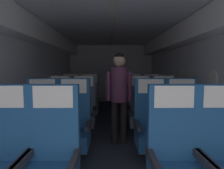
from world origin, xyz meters
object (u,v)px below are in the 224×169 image
object	(u,v)px
seat_a_right_window	(176,161)
seat_d_left_window	(70,101)
seat_c_left_window	(60,111)
seat_b_left_aisle	(73,127)
seat_c_left_aisle	(84,111)
seat_a_left_window	(1,161)
seat_b_left_window	(42,127)
seat_b_right_aisle	(183,126)
seat_d_left_aisle	(89,102)
seat_d_right_window	(133,101)
seat_c_right_aisle	(164,111)
seat_b_right_window	(151,127)
seat_a_left_aisle	(52,161)
flight_attendant	(119,89)
seat_d_right_aisle	(152,101)
seat_c_right_window	(140,110)

from	to	relation	value
seat_a_right_window	seat_d_left_window	bearing A→B (deg)	117.88
seat_c_left_window	seat_b_left_aisle	bearing A→B (deg)	-65.19
seat_c_left_window	seat_c_left_aisle	distance (m)	0.46
seat_a_left_window	seat_b_left_window	distance (m)	0.95
seat_b_left_aisle	seat_b_right_aisle	xyz separation A→B (m)	(1.54, -0.00, 0.00)
seat_d_left_aisle	seat_d_right_window	xyz separation A→B (m)	(1.08, 0.01, 0.00)
seat_c_left_window	seat_c_right_aisle	size ratio (longest dim) A/B	1.00
seat_b_right_aisle	seat_d_right_window	size ratio (longest dim) A/B	1.00
seat_b_right_aisle	seat_b_right_window	size ratio (longest dim) A/B	1.00
seat_c_left_window	seat_d_left_aisle	size ratio (longest dim) A/B	1.00
seat_a_left_aisle	seat_d_left_aisle	distance (m)	2.89
seat_d_left_aisle	seat_d_right_window	distance (m)	1.08
seat_d_right_window	flight_attendant	distance (m)	1.52
seat_d_left_window	seat_b_right_aisle	bearing A→B (deg)	-44.37
seat_d_left_aisle	seat_a_right_window	bearing A→B (deg)	-69.58
seat_d_right_aisle	seat_d_right_window	xyz separation A→B (m)	(-0.45, 0.01, 0.00)
seat_c_right_aisle	seat_d_right_aisle	xyz separation A→B (m)	(-0.02, 0.97, 0.00)
seat_c_left_aisle	seat_c_right_window	distance (m)	1.09
flight_attendant	seat_d_left_aisle	bearing A→B (deg)	132.23
seat_c_right_window	seat_d_left_aisle	world-z (taller)	same
seat_d_right_aisle	flight_attendant	xyz separation A→B (m)	(-0.87, -1.37, 0.47)
seat_c_right_aisle	seat_d_left_aisle	bearing A→B (deg)	147.90
seat_d_right_aisle	seat_d_left_window	bearing A→B (deg)	179.53
seat_b_right_aisle	seat_d_left_window	xyz separation A→B (m)	(-1.99, 1.95, 0.00)
seat_d_right_window	seat_c_right_aisle	bearing A→B (deg)	-64.52
seat_b_right_window	seat_c_right_aisle	bearing A→B (deg)	64.54
seat_b_right_window	seat_a_right_window	bearing A→B (deg)	-90.17
seat_b_right_aisle	seat_c_left_window	xyz separation A→B (m)	(-1.99, 0.98, 0.00)
seat_c_left_aisle	seat_d_right_window	xyz separation A→B (m)	(1.08, 0.98, 0.00)
seat_c_right_aisle	flight_attendant	bearing A→B (deg)	-155.68
seat_b_left_window	seat_d_right_aisle	world-z (taller)	same
seat_a_left_aisle	seat_a_left_window	bearing A→B (deg)	178.73
seat_c_left_aisle	seat_d_right_window	distance (m)	1.46
seat_b_right_aisle	seat_b_left_aisle	bearing A→B (deg)	179.96
seat_a_left_aisle	seat_c_right_aisle	world-z (taller)	same
seat_b_left_window	seat_d_left_window	distance (m)	1.94
seat_b_left_aisle	flight_attendant	bearing A→B (deg)	39.91
seat_c_left_window	seat_c_right_window	xyz separation A→B (m)	(1.54, -0.00, 0.00)
seat_b_right_window	seat_d_left_aisle	bearing A→B (deg)	119.16
seat_a_left_aisle	seat_d_right_aisle	distance (m)	3.28
seat_b_right_aisle	seat_c_left_aisle	xyz separation A→B (m)	(-1.53, 0.96, 0.00)
seat_c_right_aisle	seat_d_right_aisle	world-z (taller)	same
seat_d_left_window	seat_c_right_window	bearing A→B (deg)	-32.15
seat_a_left_aisle	seat_d_left_aisle	size ratio (longest dim) A/B	1.00
seat_d_right_aisle	flight_attendant	size ratio (longest dim) A/B	0.74
seat_c_left_window	seat_d_left_window	xyz separation A→B (m)	(-0.00, 0.97, 0.00)
seat_a_left_aisle	seat_b_left_aisle	world-z (taller)	same
seat_d_right_window	seat_a_right_window	bearing A→B (deg)	-89.95
seat_b_right_aisle	seat_c_right_aisle	size ratio (longest dim) A/B	1.00
seat_a_right_window	seat_d_right_window	size ratio (longest dim) A/B	1.00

